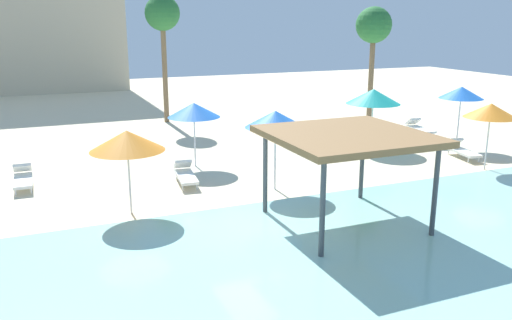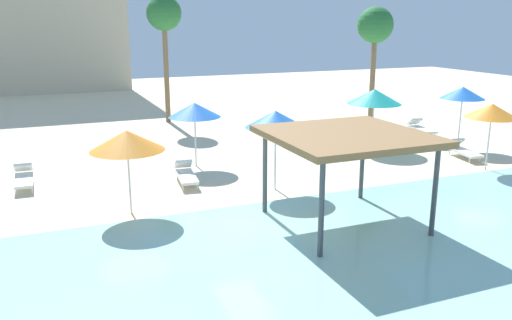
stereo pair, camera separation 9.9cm
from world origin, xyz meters
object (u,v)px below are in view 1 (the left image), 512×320
Objects in this scene: beach_umbrella_blue_0 at (194,110)px; beach_umbrella_orange_3 at (127,141)px; palm_tree_1 at (162,17)px; beach_umbrella_blue_1 at (275,119)px; lounge_chair_1 at (185,174)px; beach_umbrella_blue_6 at (461,93)px; lounge_chair_3 at (23,178)px; beach_umbrella_teal_2 at (373,96)px; beach_umbrella_orange_4 at (491,111)px; shade_pavilion at (347,139)px; lounge_chair_5 at (322,144)px; palm_tree_0 at (374,28)px; lounge_chair_4 at (419,127)px; lounge_chair_6 at (461,149)px.

beach_umbrella_orange_3 is at bearing -127.00° from beach_umbrella_blue_0.
beach_umbrella_blue_0 is 0.37× the size of palm_tree_1.
lounge_chair_1 is (-2.62, 1.91, -2.11)m from beach_umbrella_blue_1.
lounge_chair_3 is at bearing 176.20° from beach_umbrella_blue_6.
beach_umbrella_orange_3 is (-11.50, -4.23, -0.12)m from beach_umbrella_teal_2.
beach_umbrella_orange_4 is at bearing -6.13° from beach_umbrella_blue_1.
palm_tree_1 is at bearing 92.91° from shade_pavilion.
beach_umbrella_blue_0 is 1.29× the size of lounge_chair_5.
beach_umbrella_blue_1 is 0.39× the size of palm_tree_1.
beach_umbrella_blue_6 is (15.22, 2.88, 0.26)m from beach_umbrella_orange_3.
beach_umbrella_orange_4 is at bearing 68.32° from lounge_chair_5.
beach_umbrella_blue_0 is at bearing 178.83° from beach_umbrella_teal_2.
beach_umbrella_teal_2 is at bearing 109.47° from lounge_chair_5.
shade_pavilion reaches higher than beach_umbrella_blue_0.
beach_umbrella_teal_2 is (8.18, -0.17, 0.10)m from beach_umbrella_blue_0.
lounge_chair_5 is (6.80, 2.19, 0.00)m from lounge_chair_1.
palm_tree_0 is at bearing 96.34° from beach_umbrella_blue_6.
beach_umbrella_blue_6 is 3.75m from lounge_chair_4.
beach_umbrella_blue_0 reaches higher than lounge_chair_4.
lounge_chair_4 and lounge_chair_5 have the same top height.
beach_umbrella_blue_6 is at bearing -7.27° from beach_umbrella_blue_0.
beach_umbrella_blue_1 is 1.05× the size of beach_umbrella_orange_4.
palm_tree_1 reaches higher than lounge_chair_6.
beach_umbrella_blue_1 is at bearing -88.18° from palm_tree_1.
shade_pavilion is at bearing -129.15° from beach_umbrella_teal_2.
beach_umbrella_orange_4 reaches higher than lounge_chair_3.
beach_umbrella_blue_0 is (-2.10, 7.64, -0.24)m from shade_pavilion.
palm_tree_1 is at bearing 152.19° from palm_tree_0.
beach_umbrella_orange_3 is 14.28m from lounge_chair_6.
beach_umbrella_blue_1 is 1.38× the size of lounge_chair_6.
lounge_chair_5 is (5.83, 0.15, -1.92)m from beach_umbrella_blue_0.
shade_pavilion is 1.61× the size of beach_umbrella_orange_3.
lounge_chair_5 is 1.00× the size of lounge_chair_6.
beach_umbrella_blue_6 is (1.69, 3.34, 0.18)m from beach_umbrella_orange_4.
lounge_chair_5 is at bearing 164.64° from beach_umbrella_blue_6.
lounge_chair_3 is 0.27× the size of palm_tree_1.
lounge_chair_5 and lounge_chair_6 have the same top height.
beach_umbrella_blue_6 reaches higher than beach_umbrella_blue_1.
lounge_chair_5 is (3.73, 7.79, -2.16)m from shade_pavilion.
beach_umbrella_orange_4 is (2.03, -4.69, -0.04)m from beach_umbrella_teal_2.
lounge_chair_1 is at bearing -151.98° from palm_tree_0.
palm_tree_1 is (1.22, 9.75, 3.54)m from beach_umbrella_blue_0.
beach_umbrella_orange_4 is 17.25m from lounge_chair_3.
shade_pavilion is at bearing -30.84° from beach_umbrella_orange_3.
lounge_chair_5 is (-6.07, 1.67, -2.16)m from beach_umbrella_blue_6.
lounge_chair_3 is at bearing -177.19° from beach_umbrella_blue_0.
lounge_chair_4 is at bearing 96.02° from lounge_chair_3.
beach_umbrella_orange_4 is at bearing -96.30° from palm_tree_0.
lounge_chair_1 is at bearing -115.48° from beach_umbrella_blue_0.
beach_umbrella_blue_0 is at bearing 53.00° from beach_umbrella_orange_3.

